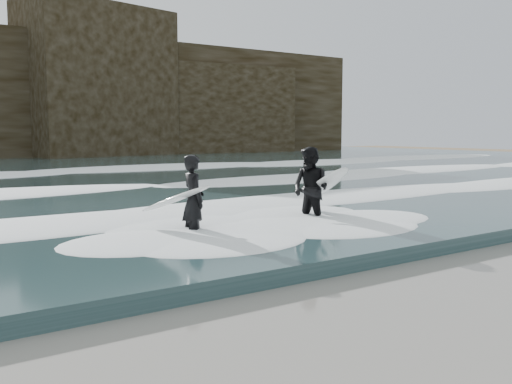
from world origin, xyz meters
TOP-DOWN VIEW (x-y plane):
  - sea at (0.00, 29.00)m, footprint 90.00×52.00m
  - foam_near at (0.00, 9.00)m, footprint 60.00×3.20m
  - foam_mid at (0.00, 16.00)m, footprint 60.00×4.00m
  - foam_far at (0.00, 25.00)m, footprint 60.00×4.80m
  - surfer_left at (-1.98, 6.70)m, footprint 1.23×1.93m
  - surfer_right at (1.19, 6.58)m, footprint 1.47×2.23m

SIDE VIEW (x-z plane):
  - sea at x=0.00m, z-range 0.00..0.30m
  - foam_near at x=0.00m, z-range 0.30..0.50m
  - foam_mid at x=0.00m, z-range 0.30..0.54m
  - foam_far at x=0.00m, z-range 0.30..0.60m
  - surfer_left at x=-1.98m, z-range 0.01..1.86m
  - surfer_right at x=1.19m, z-range 0.01..1.98m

